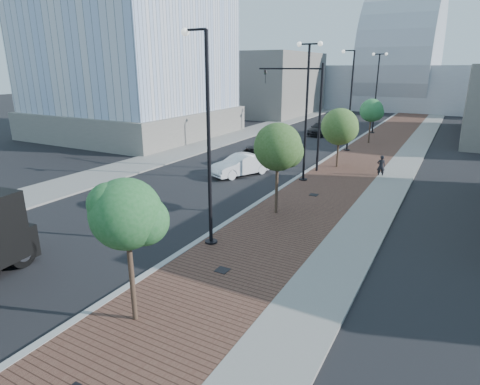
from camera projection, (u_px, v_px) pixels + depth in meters
The scene contains 22 objects.
sidewalk at pixel (389, 143), 41.93m from camera, with size 7.00×140.00×0.12m, color #4C2D23.
concrete_strip at pixel (417, 146), 40.70m from camera, with size 2.40×140.00×0.13m, color slate.
curb at pixel (355, 140), 43.53m from camera, with size 0.30×140.00×0.14m, color gray.
west_sidewalk at pixel (249, 132), 49.49m from camera, with size 4.00×140.00×0.12m, color slate.
white_sedan at pixel (241, 165), 29.62m from camera, with size 1.65×4.72×1.56m, color white.
dark_car_mid at pixel (251, 154), 34.35m from camera, with size 1.89×4.09×1.14m, color black.
dark_car_far at pixel (320, 129), 47.45m from camera, with size 2.02×4.98×1.45m, color black.
pedestrian at pixel (381, 166), 29.16m from camera, with size 0.59×0.39×1.61m, color black.
streetlight_1 at pixel (207, 150), 16.92m from camera, with size 1.44×0.56×9.21m.
streetlight_2 at pixel (306, 112), 26.77m from camera, with size 1.72×0.56×9.28m.
streetlight_3 at pixel (349, 105), 37.01m from camera, with size 1.44×0.56×9.21m.
streetlight_4 at pixel (376, 93), 46.85m from camera, with size 1.72×0.56×9.28m.
traffic_mast at pixel (309, 106), 29.64m from camera, with size 5.09×0.20×8.00m.
tree_0 at pixel (128, 214), 11.60m from camera, with size 2.21×2.13×4.71m.
tree_1 at pixel (279, 147), 20.78m from camera, with size 2.54×2.52×5.01m.
tree_2 at pixel (340, 127), 30.95m from camera, with size 2.85×2.85×4.73m.
tree_3 at pixel (372, 111), 40.95m from camera, with size 2.39×2.34×4.64m.
tower_podium at pixel (136, 122), 47.40m from camera, with size 19.00×19.00×3.00m, color slate.
convention_center at pixel (401, 76), 80.33m from camera, with size 50.00×30.00×50.00m.
commercial_block_nw at pixel (267, 84), 67.95m from camera, with size 14.00×20.00×10.00m, color slate.
utility_cover_1 at pixel (222, 270), 15.64m from camera, with size 0.50×0.50×0.02m, color black.
utility_cover_2 at pixel (314, 195), 24.84m from camera, with size 0.50×0.50×0.02m, color black.
Camera 1 is at (9.73, -3.95, 7.72)m, focal length 29.94 mm.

